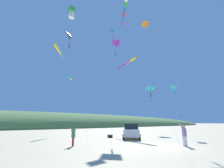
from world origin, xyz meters
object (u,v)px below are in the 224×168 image
object	(u,v)px
person_child_green_jacket	(73,135)
kite_delta_rainbow_low_near	(174,88)
kite_windsock_magenta_far_left	(128,62)
kite_box_checkered_midright	(72,13)
person_adult_flyer	(184,134)
kite_windsock_yellow_midlevel	(58,49)
kite_delta_blue_topmost	(113,31)
kite_windsock_teal_far_right	(125,7)
kite_windsock_green_low_center	(70,78)
kite_delta_white_trailing	(145,25)
parked_car	(131,131)
cooler_box	(110,136)
kite_delta_striped_overhead	(70,35)
kite_delta_black_fish_shape	(116,43)
kite_delta_small_distant	(150,89)

from	to	relation	value
person_child_green_jacket	kite_delta_rainbow_low_near	world-z (taller)	kite_delta_rainbow_low_near
kite_windsock_magenta_far_left	kite_box_checkered_midright	bearing A→B (deg)	89.96
person_adult_flyer	kite_delta_rainbow_low_near	world-z (taller)	kite_delta_rainbow_low_near
kite_windsock_yellow_midlevel	kite_delta_rainbow_low_near	distance (m)	19.88
kite_box_checkered_midright	kite_delta_blue_topmost	bearing A→B (deg)	-93.70
kite_windsock_teal_far_right	kite_windsock_yellow_midlevel	distance (m)	12.90
kite_windsock_green_low_center	kite_windsock_magenta_far_left	size ratio (longest dim) A/B	0.98
kite_delta_blue_topmost	kite_windsock_yellow_midlevel	bearing A→B (deg)	62.42
kite_box_checkered_midright	kite_windsock_teal_far_right	bearing A→B (deg)	-143.02
kite_delta_white_trailing	kite_windsock_magenta_far_left	bearing A→B (deg)	-8.61
parked_car	kite_windsock_yellow_midlevel	bearing A→B (deg)	28.73
parked_car	person_child_green_jacket	distance (m)	8.94
kite_windsock_teal_far_right	cooler_box	bearing A→B (deg)	12.73
kite_delta_striped_overhead	kite_delta_black_fish_shape	size ratio (longest dim) A/B	0.94
kite_windsock_teal_far_right	parked_car	bearing A→B (deg)	-117.62
kite_delta_small_distant	kite_windsock_magenta_far_left	bearing A→B (deg)	61.55
cooler_box	kite_box_checkered_midright	size ratio (longest dim) A/B	0.03
kite_windsock_yellow_midlevel	kite_delta_blue_topmost	bearing A→B (deg)	-117.58
kite_delta_blue_topmost	kite_windsock_magenta_far_left	xyz separation A→B (m)	(0.51, -4.50, -4.96)
kite_delta_rainbow_low_near	kite_windsock_magenta_far_left	bearing A→B (deg)	2.56
person_child_green_jacket	kite_windsock_magenta_far_left	bearing A→B (deg)	-60.74
person_child_green_jacket	kite_delta_black_fish_shape	size ratio (longest dim) A/B	0.11
kite_delta_blue_topmost	kite_delta_small_distant	world-z (taller)	kite_delta_blue_topmost
cooler_box	kite_delta_striped_overhead	distance (m)	15.22
kite_delta_small_distant	kite_windsock_yellow_midlevel	bearing A→B (deg)	70.44
kite_windsock_magenta_far_left	person_child_green_jacket	bearing A→B (deg)	119.26
kite_delta_black_fish_shape	kite_delta_white_trailing	world-z (taller)	kite_delta_white_trailing
kite_windsock_yellow_midlevel	kite_delta_black_fish_shape	bearing A→B (deg)	-130.20
parked_car	person_adult_flyer	world-z (taller)	person_adult_flyer
parked_car	kite_windsock_yellow_midlevel	distance (m)	18.12
kite_delta_striped_overhead	kite_windsock_magenta_far_left	bearing A→B (deg)	-83.51
parked_car	kite_delta_black_fish_shape	size ratio (longest dim) A/B	0.28
kite_box_checkered_midright	person_adult_flyer	bearing A→B (deg)	-163.88
kite_windsock_teal_far_right	person_adult_flyer	bearing A→B (deg)	173.62
kite_windsock_teal_far_right	kite_delta_rainbow_low_near	xyz separation A→B (m)	(-2.29, -7.73, -11.51)
kite_box_checkered_midright	kite_delta_white_trailing	distance (m)	12.84
kite_box_checkered_midright	kite_delta_striped_overhead	world-z (taller)	kite_box_checkered_midright
kite_delta_rainbow_low_near	kite_box_checkered_midright	bearing A→B (deg)	54.64
kite_windsock_yellow_midlevel	kite_windsock_green_low_center	bearing A→B (deg)	-57.89
kite_delta_blue_topmost	kite_delta_white_trailing	xyz separation A→B (m)	(-4.78, -3.70, 0.43)
person_adult_flyer	kite_windsock_yellow_midlevel	distance (m)	23.24
parked_car	person_adult_flyer	xyz separation A→B (m)	(-7.72, 1.35, 0.10)
cooler_box	kite_box_checkered_midright	world-z (taller)	kite_box_checkered_midright
cooler_box	kite_delta_black_fish_shape	world-z (taller)	kite_delta_black_fish_shape
parked_car	kite_windsock_teal_far_right	size ratio (longest dim) A/B	0.22
person_child_green_jacket	kite_box_checkered_midright	world-z (taller)	kite_box_checkered_midright
parked_car	kite_windsock_yellow_midlevel	size ratio (longest dim) A/B	0.30
person_adult_flyer	kite_delta_striped_overhead	bearing A→B (deg)	20.97
kite_windsock_yellow_midlevel	kite_delta_rainbow_low_near	world-z (taller)	kite_windsock_yellow_midlevel
kite_delta_white_trailing	kite_windsock_magenta_far_left	xyz separation A→B (m)	(5.29, -0.80, -5.40)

